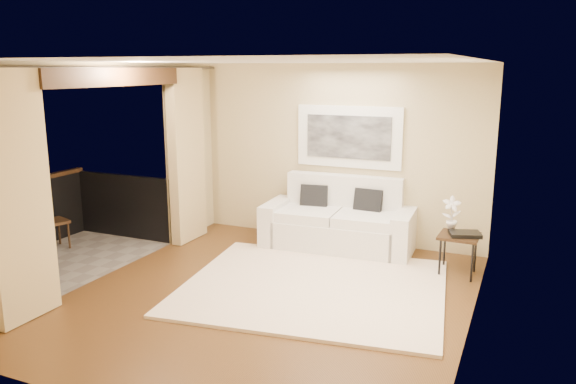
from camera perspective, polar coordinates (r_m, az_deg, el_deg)
The scene contains 17 objects.
floor at distance 6.71m, azimuth -1.97°, elevation -10.57°, with size 5.00×5.00×0.00m, color brown.
room_shell at distance 7.36m, azimuth -17.56°, elevation 11.08°, with size 5.00×6.40×5.00m.
balcony at distance 8.53m, azimuth -22.52°, elevation -5.19°, with size 1.81×2.60×1.17m.
curtains at distance 7.46m, azimuth -16.85°, elevation 1.97°, with size 0.16×4.80×2.64m.
artwork at distance 8.47m, azimuth 6.20°, elevation 5.58°, with size 1.62×0.07×0.92m.
rug at distance 6.95m, azimuth 2.61°, elevation -9.58°, with size 3.09×2.69×0.04m, color #FFE6CD.
sofa at distance 8.38m, azimuth 5.21°, elevation -3.19°, with size 2.23×1.06×1.05m.
side_table at distance 7.55m, azimuth 16.97°, elevation -4.61°, with size 0.51×0.51×0.54m.
tray at distance 7.50m, azimuth 17.54°, elevation -4.09°, with size 0.38×0.28×0.05m, color black.
orchid at distance 7.65m, azimuth 16.28°, elevation -2.12°, with size 0.24×0.16×0.46m, color white.
bistro_table at distance 8.44m, azimuth -26.56°, elevation -1.94°, with size 0.76×0.76×0.80m.
balcony_chair_far at distance 8.92m, azimuth -23.36°, elevation -2.30°, with size 0.49×0.49×0.89m.
balcony_chair_near at distance 8.35m, azimuth -24.68°, elevation -2.60°, with size 0.58×0.58×1.06m.
ice_bucket at distance 8.56m, azimuth -26.64°, elevation -0.51°, with size 0.18×0.18×0.20m, color white.
candle at distance 8.46m, azimuth -25.56°, elevation -1.00°, with size 0.06×0.06×0.07m, color red.
glass_a at distance 8.28m, azimuth -26.46°, elevation -1.18°, with size 0.06×0.06×0.12m, color silver.
glass_b at distance 8.26m, azimuth -25.75°, elevation -1.13°, with size 0.06×0.06×0.12m, color white.
Camera 1 is at (2.69, -5.56, 2.63)m, focal length 35.00 mm.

